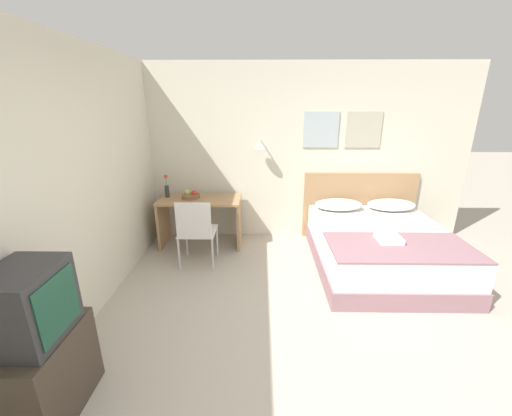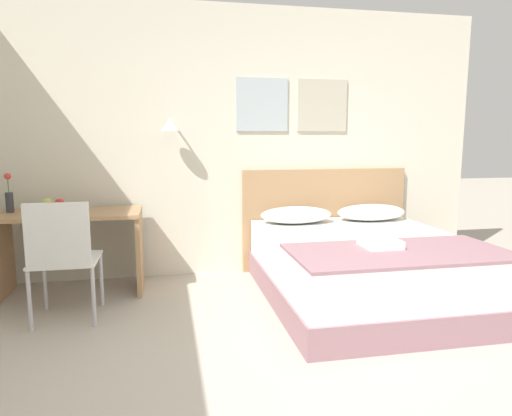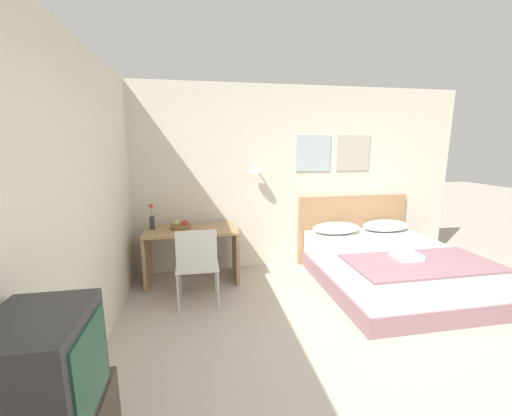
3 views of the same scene
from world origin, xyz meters
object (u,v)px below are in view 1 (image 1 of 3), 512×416
at_px(headboard, 359,205).
at_px(desk, 201,212).
at_px(throw_blanket, 401,247).
at_px(folded_towel_near_foot, 389,238).
at_px(flower_vase, 167,188).
at_px(television, 27,305).
at_px(desk_chair, 196,228).
at_px(tv_stand, 46,374).
at_px(fruit_bowl, 191,195).
at_px(bed, 379,248).
at_px(pillow_right, 391,205).
at_px(pillow_left, 339,205).

relative_size(headboard, desk, 1.46).
distance_m(throw_blanket, folded_towel_near_foot, 0.17).
bearing_deg(flower_vase, television, -91.22).
xyz_separation_m(desk_chair, tv_stand, (-0.63, -2.08, -0.23)).
bearing_deg(tv_stand, folded_towel_near_foot, 29.68).
bearing_deg(desk_chair, throw_blanket, -12.66).
height_order(folded_towel_near_foot, fruit_bowl, fruit_bowl).
bearing_deg(tv_stand, throw_blanket, 26.95).
xyz_separation_m(desk_chair, television, (-0.63, -2.08, 0.33)).
distance_m(throw_blanket, fruit_bowl, 2.91).
xyz_separation_m(throw_blanket, tv_stand, (-3.03, -1.54, -0.24)).
relative_size(bed, pillow_right, 2.77).
bearing_deg(pillow_right, flower_vase, 179.91).
distance_m(bed, headboard, 1.05).
relative_size(fruit_bowl, flower_vase, 0.78).
xyz_separation_m(bed, throw_blanket, (0.00, -0.57, 0.29)).
bearing_deg(bed, tv_stand, -145.15).
relative_size(pillow_right, desk_chair, 0.77).
distance_m(pillow_right, desk_chair, 2.90).
distance_m(desk_chair, tv_stand, 2.19).
distance_m(desk, tv_stand, 2.85).
bearing_deg(television, folded_towel_near_foot, 29.71).
height_order(desk, flower_vase, flower_vase).
xyz_separation_m(desk_chair, fruit_bowl, (-0.21, 0.73, 0.23)).
distance_m(bed, folded_towel_near_foot, 0.55).
height_order(bed, pillow_right, pillow_right).
distance_m(desk_chair, flower_vase, 1.01).
bearing_deg(throw_blanket, fruit_bowl, 154.00).
height_order(headboard, pillow_right, headboard).
height_order(fruit_bowl, flower_vase, flower_vase).
xyz_separation_m(bed, flower_vase, (-2.97, 0.74, 0.60)).
height_order(throw_blanket, desk_chair, desk_chair).
xyz_separation_m(throw_blanket, desk, (-2.47, 1.24, -0.04)).
distance_m(folded_towel_near_foot, television, 3.40).
distance_m(bed, pillow_left, 0.91).
distance_m(folded_towel_near_foot, desk_chair, 2.35).
relative_size(pillow_right, fruit_bowl, 2.65).
bearing_deg(pillow_left, throw_blanket, -73.19).
xyz_separation_m(folded_towel_near_foot, desk, (-2.38, 1.10, -0.09)).
relative_size(flower_vase, tv_stand, 0.53).
height_order(pillow_left, tv_stand, pillow_left).
bearing_deg(television, bed, 34.88).
height_order(folded_towel_near_foot, desk, desk).
bearing_deg(tv_stand, television, -0.00).
xyz_separation_m(pillow_right, throw_blanket, (-0.39, -1.31, -0.07)).
bearing_deg(bed, television, -145.12).
relative_size(headboard, throw_blanket, 1.11).
height_order(bed, folded_towel_near_foot, folded_towel_near_foot).
bearing_deg(headboard, folded_towel_near_foot, -93.40).
distance_m(desk, desk_chair, 0.71).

